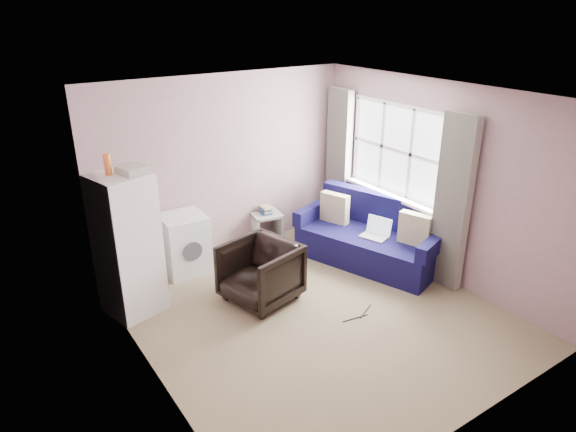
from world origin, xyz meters
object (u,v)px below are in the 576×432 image
Objects in this scene: fridge at (127,244)px; sofa at (372,238)px; armchair at (260,270)px; side_table at (266,225)px; washing_machine at (184,242)px.

sofa is (3.15, -0.60, -0.52)m from fridge.
side_table is (0.92, 1.36, -0.14)m from armchair.
fridge is 2.39× the size of washing_machine.
sofa is at bearing -25.15° from fridge.
washing_machine is 1.39× the size of side_table.
fridge is 3.33× the size of side_table.
armchair is 1.54m from fridge.
side_table is at bearing 9.72° from washing_machine.
side_table is 0.26× the size of sofa.
fridge is 3.25m from sofa.
armchair is 1.27m from washing_machine.
side_table is (1.37, 0.17, -0.15)m from washing_machine.
sofa reaches higher than side_table.
armchair is at bearing 162.45° from sofa.
side_table is at bearing 105.57° from sofa.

